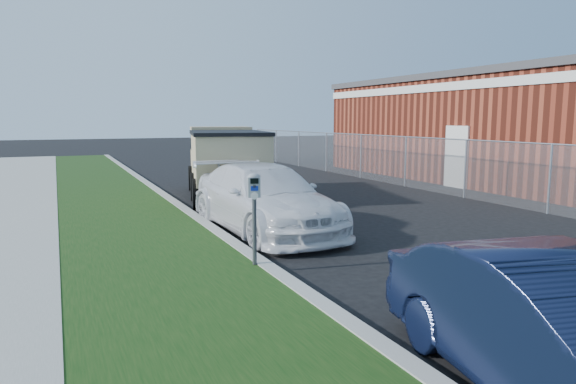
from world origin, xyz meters
name	(u,v)px	position (x,y,z in m)	size (l,w,h in m)	color
ground	(375,245)	(0.00, 0.00, 0.00)	(120.00, 120.00, 0.00)	black
streetside	(61,248)	(-5.57, 2.00, 0.07)	(6.12, 50.00, 0.15)	gray
chainlink_fence	(406,152)	(6.00, 7.00, 1.26)	(0.06, 30.06, 30.00)	slate
brick_building	(507,126)	(12.00, 8.00, 2.13)	(9.20, 14.20, 4.17)	maroon
parking_meter	(254,199)	(-2.76, -0.72, 1.19)	(0.23, 0.18, 1.46)	#3F4247
white_wagon	(264,198)	(-1.45, 2.15, 0.72)	(2.02, 4.97, 1.44)	white
navy_sedan	(561,333)	(-1.75, -5.36, 0.65)	(1.37, 3.93, 1.29)	black
dump_truck	(225,158)	(-0.70, 7.31, 1.22)	(3.18, 5.85, 2.17)	black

